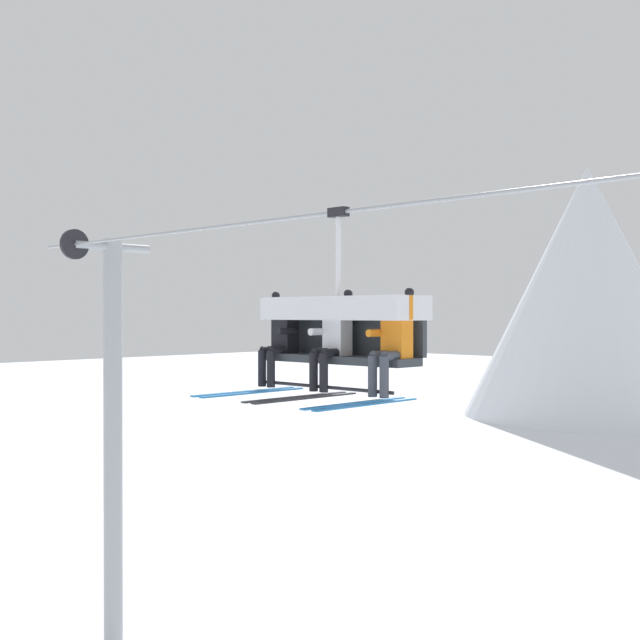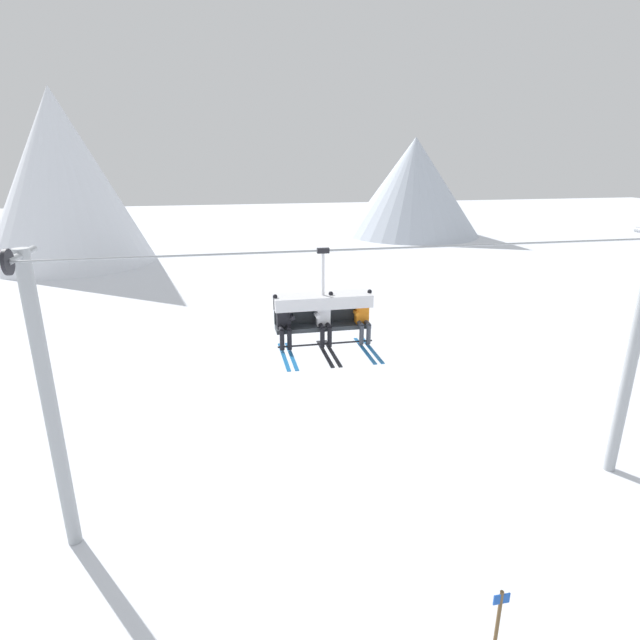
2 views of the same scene
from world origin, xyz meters
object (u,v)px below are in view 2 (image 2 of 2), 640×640
object	(u,v)px
skier_orange	(363,317)
lift_tower_near	(49,401)
chairlift_chair	(322,306)
skier_black	(284,322)
trail_sign	(498,618)
skier_white	(324,319)
lift_tower_far	(634,351)

from	to	relation	value
skier_orange	lift_tower_near	bearing A→B (deg)	173.14
chairlift_chair	skier_orange	world-z (taller)	chairlift_chair
skier_orange	skier_black	bearing A→B (deg)	180.00
chairlift_chair	trail_sign	size ratio (longest dim) A/B	1.48
skier_white	lift_tower_far	bearing A→B (deg)	5.31
chairlift_chair	skier_black	size ratio (longest dim) A/B	1.39
skier_white	skier_orange	world-z (taller)	same
lift_tower_near	skier_black	bearing A→B (deg)	-9.16
lift_tower_near	chairlift_chair	distance (m)	7.10
skier_black	lift_tower_near	bearing A→B (deg)	170.84
lift_tower_near	trail_sign	world-z (taller)	lift_tower_near
skier_black	skier_white	world-z (taller)	same
lift_tower_far	skier_white	distance (m)	10.17
lift_tower_near	skier_black	distance (m)	6.13
lift_tower_near	chairlift_chair	size ratio (longest dim) A/B	3.44
chairlift_chair	skier_black	distance (m)	1.03
skier_orange	trail_sign	size ratio (longest dim) A/B	1.06
chairlift_chair	trail_sign	distance (m)	7.65
lift_tower_near	skier_white	bearing A→B (deg)	-7.84
lift_tower_far	skier_white	size ratio (longest dim) A/B	4.78
skier_white	skier_orange	bearing A→B (deg)	0.00
lift_tower_near	trail_sign	distance (m)	11.29
skier_white	trail_sign	world-z (taller)	skier_white
lift_tower_far	skier_orange	distance (m)	9.23
chairlift_chair	skier_orange	xyz separation A→B (m)	(0.97, -0.21, -0.27)
skier_black	skier_white	bearing A→B (deg)	0.00
lift_tower_near	chairlift_chair	bearing A→B (deg)	-6.04
skier_white	trail_sign	distance (m)	7.32
lift_tower_far	skier_orange	bearing A→B (deg)	-174.13
chairlift_chair	skier_white	world-z (taller)	chairlift_chair
lift_tower_near	skier_orange	world-z (taller)	lift_tower_near
lift_tower_near	lift_tower_far	bearing A→B (deg)	0.00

